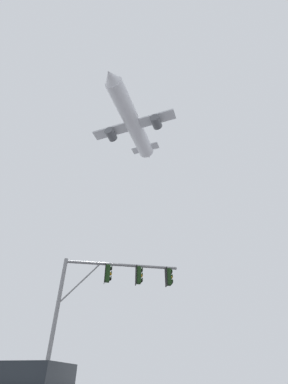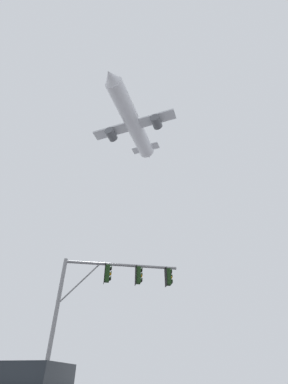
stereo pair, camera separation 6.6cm
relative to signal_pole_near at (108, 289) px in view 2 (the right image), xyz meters
The scene contains 2 objects.
signal_pole_near is the anchor object (origin of this frame).
airplane 37.27m from the signal_pole_near, 91.25° to the left, with size 15.18×19.65×5.46m.
Camera 2 is at (-0.35, -5.01, 1.18)m, focal length 24.37 mm.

